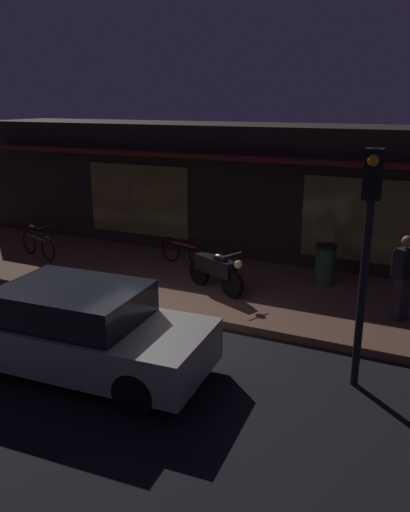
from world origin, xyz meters
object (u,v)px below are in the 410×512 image
at_px(motorcycle, 216,270).
at_px(bicycle_extra, 38,244).
at_px(bicycle_parked, 184,252).
at_px(person_bystander, 403,276).
at_px(parked_car_far, 81,330).
at_px(traffic_light_pole, 368,229).
at_px(trash_bin, 325,264).

height_order(motorcycle, bicycle_extra, motorcycle).
xyz_separation_m(bicycle_parked, person_bystander, (5.37, -1.26, 0.52)).
height_order(motorcycle, parked_car_far, parked_car_far).
bearing_deg(parked_car_far, person_bystander, 41.78).
bearing_deg(bicycle_extra, bicycle_parked, 15.34).
height_order(motorcycle, bicycle_parked, motorcycle).
bearing_deg(bicycle_parked, traffic_light_pole, -37.67).
xyz_separation_m(motorcycle, parked_car_far, (-0.63, -3.90, 0.06)).
bearing_deg(bicycle_extra, trash_bin, 9.14).
xyz_separation_m(motorcycle, traffic_light_pole, (3.45, -2.48, 1.83)).
distance_m(bicycle_extra, traffic_light_pole, 9.48).
xyz_separation_m(motorcycle, person_bystander, (3.84, 0.10, 0.38)).
bearing_deg(parked_car_far, trash_bin, 63.50).
bearing_deg(trash_bin, traffic_light_pole, -70.75).
bearing_deg(bicycle_extra, person_bystander, -1.24).
height_order(bicycle_parked, bicycle_extra, same).
height_order(traffic_light_pole, parked_car_far, traffic_light_pole).
relative_size(motorcycle, person_bystander, 0.96).
height_order(person_bystander, parked_car_far, person_bystander).
bearing_deg(bicycle_extra, motorcycle, -3.20).
relative_size(bicycle_extra, trash_bin, 1.71).
xyz_separation_m(motorcycle, bicycle_extra, (-5.39, 0.30, -0.14)).
relative_size(motorcycle, bicycle_parked, 1.00).
xyz_separation_m(traffic_light_pole, parked_car_far, (-4.08, -1.41, -1.77)).
bearing_deg(person_bystander, trash_bin, 141.83).
xyz_separation_m(trash_bin, parked_car_far, (-2.69, -5.40, 0.08)).
relative_size(person_bystander, trash_bin, 1.80).
relative_size(bicycle_parked, traffic_light_pole, 0.44).
bearing_deg(parked_car_far, bicycle_extra, 138.62).
height_order(bicycle_parked, parked_car_far, parked_car_far).
bearing_deg(trash_bin, parked_car_far, -116.50).
bearing_deg(parked_car_far, bicycle_parked, 99.69).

